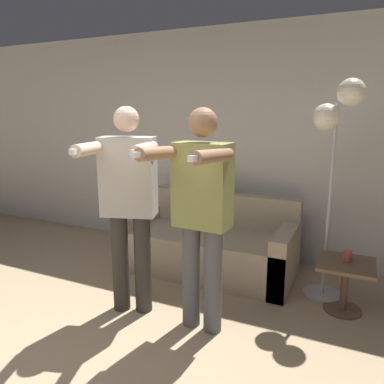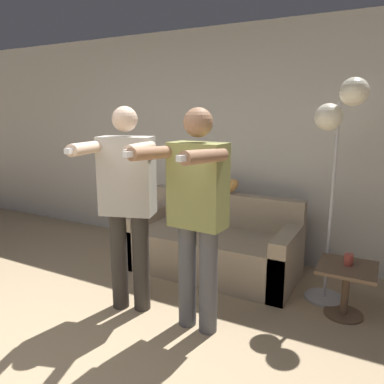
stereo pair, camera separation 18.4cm
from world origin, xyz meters
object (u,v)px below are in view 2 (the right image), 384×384
(cat, at_px, (222,186))
(cup, at_px, (349,260))
(person_left, at_px, (127,197))
(side_table, at_px, (346,280))
(couch, at_px, (212,246))
(floor_lamp, at_px, (339,129))
(person_right, at_px, (196,208))

(cat, relative_size, cup, 5.18)
(person_left, bearing_deg, side_table, 6.99)
(couch, height_order, cat, cat)
(cat, bearing_deg, couch, -84.48)
(couch, relative_size, floor_lamp, 0.92)
(person_left, relative_size, person_right, 1.01)
(person_left, relative_size, cup, 17.61)
(couch, height_order, person_right, person_right)
(couch, bearing_deg, cup, -11.03)
(couch, xyz_separation_m, side_table, (1.36, -0.29, 0.05))
(person_right, distance_m, floor_lamp, 1.38)
(couch, bearing_deg, person_left, -104.92)
(person_left, xyz_separation_m, person_right, (0.64, -0.00, -0.01))
(floor_lamp, bearing_deg, couch, 176.52)
(person_right, height_order, side_table, person_right)
(person_right, relative_size, floor_lamp, 0.88)
(person_left, xyz_separation_m, side_table, (1.64, 0.76, -0.68))
(couch, bearing_deg, cat, 95.52)
(person_right, relative_size, cat, 3.38)
(cat, distance_m, floor_lamp, 1.43)
(person_right, distance_m, cup, 1.36)
(cat, bearing_deg, person_left, -100.53)
(side_table, height_order, cup, cup)
(side_table, bearing_deg, cat, 157.08)
(person_left, xyz_separation_m, cup, (1.64, 0.78, -0.50))
(cup, bearing_deg, floor_lamp, 133.16)
(couch, distance_m, cup, 1.40)
(cup, bearing_deg, side_table, -91.99)
(person_right, distance_m, cat, 1.41)
(couch, distance_m, cat, 0.67)
(side_table, bearing_deg, person_right, -142.81)
(cat, bearing_deg, floor_lamp, -17.03)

